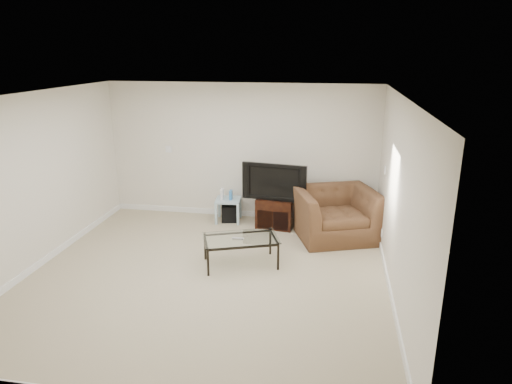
% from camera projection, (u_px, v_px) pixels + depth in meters
% --- Properties ---
extents(floor, '(5.00, 5.00, 0.00)m').
position_uv_depth(floor, '(207.00, 276.00, 6.42)').
color(floor, tan).
rests_on(floor, ground).
extents(ceiling, '(5.00, 5.00, 0.00)m').
position_uv_depth(ceiling, '(200.00, 96.00, 5.68)').
color(ceiling, white).
rests_on(ceiling, ground).
extents(wall_back, '(5.00, 0.02, 2.50)m').
position_uv_depth(wall_back, '(241.00, 152.00, 8.40)').
color(wall_back, silver).
rests_on(wall_back, ground).
extents(wall_left, '(0.02, 5.00, 2.50)m').
position_uv_depth(wall_left, '(33.00, 183.00, 6.46)').
color(wall_left, silver).
rests_on(wall_left, ground).
extents(wall_right, '(0.02, 5.00, 2.50)m').
position_uv_depth(wall_right, '(398.00, 202.00, 5.64)').
color(wall_right, silver).
rests_on(wall_right, ground).
extents(plate_back, '(0.12, 0.02, 0.12)m').
position_uv_depth(plate_back, '(169.00, 149.00, 8.62)').
color(plate_back, white).
rests_on(plate_back, wall_back).
extents(plate_right_switch, '(0.02, 0.09, 0.13)m').
position_uv_depth(plate_right_switch, '(385.00, 170.00, 7.15)').
color(plate_right_switch, white).
rests_on(plate_right_switch, wall_right).
extents(plate_right_outlet, '(0.02, 0.08, 0.12)m').
position_uv_depth(plate_right_outlet, '(382.00, 233.00, 7.15)').
color(plate_right_outlet, white).
rests_on(plate_right_outlet, wall_right).
extents(tv_stand, '(0.69, 0.52, 0.54)m').
position_uv_depth(tv_stand, '(276.00, 212.00, 8.15)').
color(tv_stand, black).
rests_on(tv_stand, floor).
extents(dvd_player, '(0.42, 0.32, 0.05)m').
position_uv_depth(dvd_player, '(275.00, 203.00, 8.07)').
color(dvd_player, black).
rests_on(dvd_player, tv_stand).
extents(television, '(1.08, 0.36, 0.66)m').
position_uv_depth(television, '(276.00, 181.00, 7.95)').
color(television, black).
rests_on(television, tv_stand).
extents(side_table, '(0.49, 0.49, 0.43)m').
position_uv_depth(side_table, '(228.00, 210.00, 8.44)').
color(side_table, '#AABECD').
rests_on(side_table, floor).
extents(subwoofer, '(0.37, 0.37, 0.31)m').
position_uv_depth(subwoofer, '(230.00, 213.00, 8.48)').
color(subwoofer, black).
rests_on(subwoofer, floor).
extents(game_console, '(0.06, 0.15, 0.20)m').
position_uv_depth(game_console, '(222.00, 194.00, 8.34)').
color(game_console, white).
rests_on(game_console, side_table).
extents(game_case, '(0.05, 0.13, 0.17)m').
position_uv_depth(game_case, '(231.00, 195.00, 8.33)').
color(game_case, '#337FCC').
rests_on(game_case, side_table).
extents(recliner, '(1.49, 1.22, 1.12)m').
position_uv_depth(recliner, '(336.00, 206.00, 7.60)').
color(recliner, '#49341F').
rests_on(recliner, floor).
extents(coffee_table, '(1.23, 0.95, 0.42)m').
position_uv_depth(coffee_table, '(241.00, 251.00, 6.71)').
color(coffee_table, black).
rests_on(coffee_table, floor).
extents(remote, '(0.17, 0.05, 0.02)m').
position_uv_depth(remote, '(238.00, 238.00, 6.60)').
color(remote, '#B2B2B7').
rests_on(remote, coffee_table).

